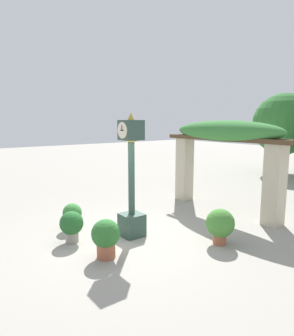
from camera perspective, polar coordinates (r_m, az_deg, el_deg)
The scene contains 7 objects.
ground_plane at distance 8.03m, azimuth -4.56°, elevation -12.99°, with size 60.00×60.00×0.00m, color gray.
pedestal_clock at distance 7.71m, azimuth -2.97°, elevation -3.11°, with size 0.56×0.56×3.20m.
pergola at distance 10.17m, azimuth 14.52°, elevation 4.65°, with size 4.75×1.09×3.02m.
potted_plant_near_left at distance 6.79m, azimuth -7.86°, elevation -12.80°, with size 0.64×0.64×0.87m.
potted_plant_near_right at distance 8.68m, azimuth -14.05°, elevation -8.55°, with size 0.53×0.53×0.73m.
potted_plant_far_left at distance 7.63m, azimuth 13.76°, elevation -10.37°, with size 0.70×0.70×0.88m.
potted_plant_far_right at distance 7.77m, azimuth -14.17°, elevation -10.43°, with size 0.59×0.59×0.79m.
Camera 1 is at (6.30, -3.98, 2.99)m, focal length 32.00 mm.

